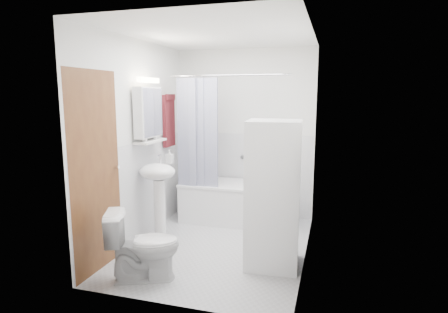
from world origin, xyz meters
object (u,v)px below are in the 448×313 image
(bathtub, at_px, (233,200))
(toilet, at_px, (143,246))
(sink, at_px, (158,184))
(washer_dryer, at_px, (273,194))

(bathtub, distance_m, toilet, 1.91)
(sink, height_order, washer_dryer, washer_dryer)
(sink, relative_size, washer_dryer, 0.69)
(washer_dryer, xyz_separation_m, toilet, (-1.13, -0.66, -0.42))
(sink, bearing_deg, bathtub, 53.27)
(toilet, bearing_deg, washer_dryer, -82.73)
(bathtub, bearing_deg, sink, -126.73)
(sink, bearing_deg, toilet, -72.23)
(sink, xyz_separation_m, toilet, (0.30, -0.95, -0.37))
(sink, height_order, toilet, sink)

